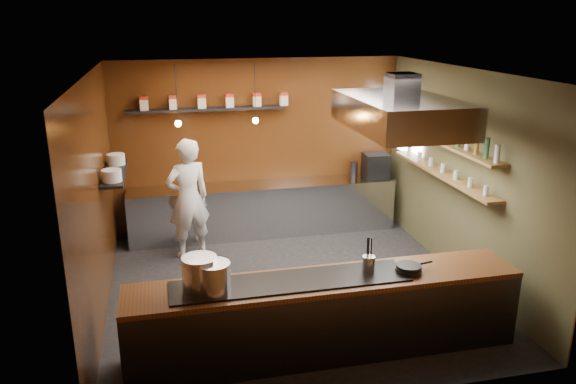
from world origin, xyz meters
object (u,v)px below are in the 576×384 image
object	(u,v)px
stockpot_small	(214,277)
chef	(188,199)
extractor_hood	(400,113)
espresso_machine	(376,165)
stockpot_large	(200,273)

from	to	relation	value
stockpot_small	chef	world-z (taller)	chef
extractor_hood	espresso_machine	size ratio (longest dim) A/B	4.71
stockpot_large	stockpot_small	bearing A→B (deg)	-36.19
stockpot_small	espresso_machine	world-z (taller)	espresso_machine
chef	espresso_machine	bearing A→B (deg)	172.16
stockpot_large	espresso_machine	xyz separation A→B (m)	(3.42, 3.76, -0.01)
stockpot_large	stockpot_small	world-z (taller)	stockpot_large
espresso_machine	stockpot_small	bearing A→B (deg)	-126.38
espresso_machine	chef	xyz separation A→B (m)	(-3.37, -0.70, -0.16)
extractor_hood	stockpot_large	distance (m)	3.23
chef	stockpot_large	bearing A→B (deg)	69.54
extractor_hood	stockpot_small	world-z (taller)	extractor_hood
stockpot_large	espresso_machine	bearing A→B (deg)	47.77
espresso_machine	chef	distance (m)	3.45
stockpot_large	chef	distance (m)	3.06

